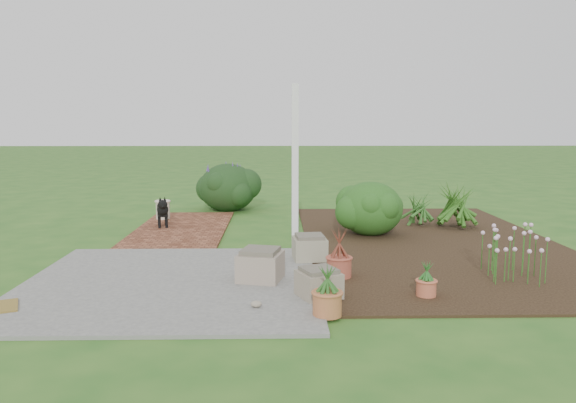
{
  "coord_description": "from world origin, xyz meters",
  "views": [
    {
      "loc": [
        0.03,
        -8.32,
        1.92
      ],
      "look_at": [
        0.2,
        0.4,
        0.7
      ],
      "focal_mm": 35.0,
      "sensor_mm": 36.0,
      "label": 1
    }
  ],
  "objects_px": {
    "stone_trough_near": "(319,284)",
    "evergreen_shrub": "(371,207)",
    "black_dog": "(162,210)",
    "cream_ceramic_urn": "(163,210)"
  },
  "relations": [
    {
      "from": "stone_trough_near",
      "to": "evergreen_shrub",
      "type": "xyz_separation_m",
      "value": [
        1.15,
        3.53,
        0.32
      ]
    },
    {
      "from": "stone_trough_near",
      "to": "black_dog",
      "type": "distance_m",
      "value": 4.9
    },
    {
      "from": "black_dog",
      "to": "cream_ceramic_urn",
      "type": "height_order",
      "value": "black_dog"
    },
    {
      "from": "stone_trough_near",
      "to": "black_dog",
      "type": "height_order",
      "value": "black_dog"
    },
    {
      "from": "stone_trough_near",
      "to": "evergreen_shrub",
      "type": "height_order",
      "value": "evergreen_shrub"
    },
    {
      "from": "cream_ceramic_urn",
      "to": "evergreen_shrub",
      "type": "xyz_separation_m",
      "value": [
        3.86,
        -1.56,
        0.28
      ]
    },
    {
      "from": "black_dog",
      "to": "evergreen_shrub",
      "type": "bearing_deg",
      "value": -23.09
    },
    {
      "from": "stone_trough_near",
      "to": "evergreen_shrub",
      "type": "bearing_deg",
      "value": 71.99
    },
    {
      "from": "black_dog",
      "to": "cream_ceramic_urn",
      "type": "relative_size",
      "value": 1.68
    },
    {
      "from": "stone_trough_near",
      "to": "evergreen_shrub",
      "type": "distance_m",
      "value": 3.73
    }
  ]
}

